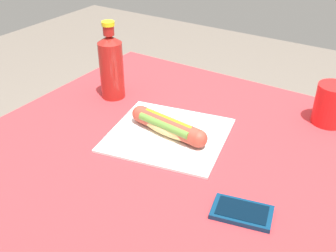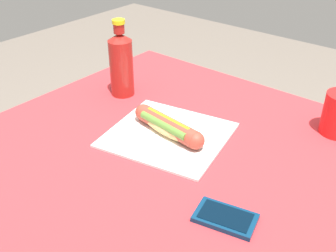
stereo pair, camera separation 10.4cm
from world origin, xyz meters
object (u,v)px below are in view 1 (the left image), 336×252
(cell_phone, at_px, (242,212))
(drinking_cup, at_px, (331,104))
(hot_dog, at_px, (168,126))
(soda_bottle, at_px, (111,65))

(cell_phone, bearing_deg, drinking_cup, -96.58)
(hot_dog, distance_m, soda_bottle, 0.29)
(hot_dog, height_order, drinking_cup, drinking_cup)
(cell_phone, relative_size, soda_bottle, 0.56)
(soda_bottle, distance_m, drinking_cup, 0.63)
(cell_phone, height_order, drinking_cup, drinking_cup)
(soda_bottle, xyz_separation_m, drinking_cup, (-0.60, -0.20, -0.05))
(soda_bottle, height_order, drinking_cup, soda_bottle)
(hot_dog, relative_size, cell_phone, 1.79)
(hot_dog, relative_size, soda_bottle, 1.01)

